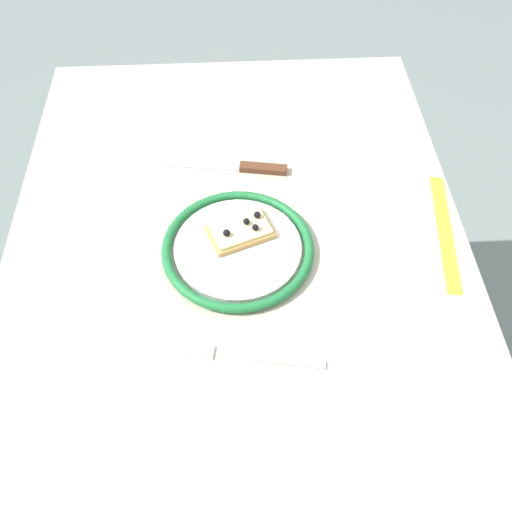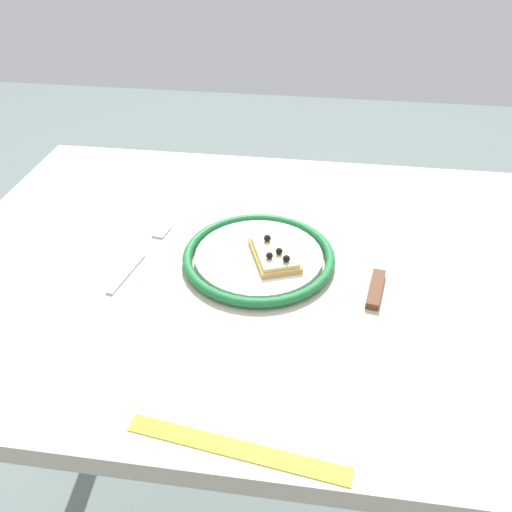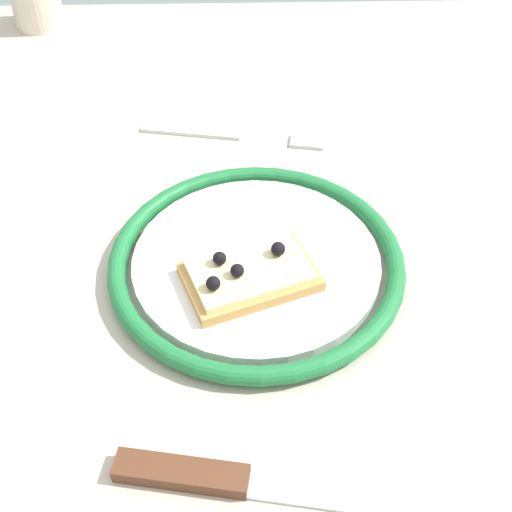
# 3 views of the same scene
# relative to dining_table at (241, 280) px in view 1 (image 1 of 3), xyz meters

# --- Properties ---
(ground_plane) EXTENTS (6.00, 6.00, 0.00)m
(ground_plane) POSITION_rel_dining_table_xyz_m (0.00, 0.00, -0.67)
(ground_plane) COLOR slate
(dining_table) EXTENTS (1.09, 0.79, 0.77)m
(dining_table) POSITION_rel_dining_table_xyz_m (0.00, 0.00, 0.00)
(dining_table) COLOR #BCB29E
(dining_table) RESTS_ON ground_plane
(plate) EXTENTS (0.26, 0.26, 0.02)m
(plate) POSITION_rel_dining_table_xyz_m (-0.01, -0.00, 0.10)
(plate) COLOR white
(plate) RESTS_ON dining_table
(pizza_slice_near) EXTENTS (0.10, 0.12, 0.03)m
(pizza_slice_near) POSITION_rel_dining_table_xyz_m (0.02, -0.01, 0.12)
(pizza_slice_near) COLOR tan
(pizza_slice_near) RESTS_ON plate
(knife) EXTENTS (0.06, 0.24, 0.01)m
(knife) POSITION_rel_dining_table_xyz_m (0.19, -0.02, 0.10)
(knife) COLOR silver
(knife) RESTS_ON dining_table
(fork) EXTENTS (0.05, 0.20, 0.00)m
(fork) POSITION_rel_dining_table_xyz_m (-0.21, -0.02, 0.10)
(fork) COLOR silver
(fork) RESTS_ON dining_table
(measuring_tape) EXTENTS (0.27, 0.06, 0.00)m
(measuring_tape) POSITION_rel_dining_table_xyz_m (0.02, -0.36, 0.10)
(measuring_tape) COLOR yellow
(measuring_tape) RESTS_ON dining_table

